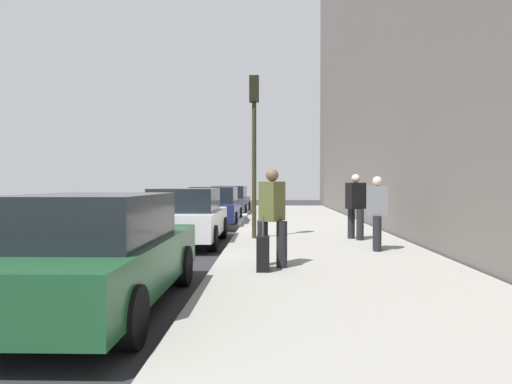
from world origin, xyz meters
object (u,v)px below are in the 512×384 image
parked_car_charcoal (230,200)px  traffic_light_pole (254,129)px  parked_car_green (97,252)px  pedestrian_grey_coat (377,211)px  parked_car_navy (215,206)px  parked_car_white (187,216)px  pedestrian_black_coat (356,205)px  pedestrian_olive_coat (272,215)px  rolling_suitcase (263,253)px

parked_car_charcoal → traffic_light_pole: size_ratio=1.05×
parked_car_green → pedestrian_grey_coat: 6.42m
parked_car_navy → traffic_light_pole: 5.89m
parked_car_white → traffic_light_pole: bearing=-82.3°
pedestrian_black_coat → pedestrian_grey_coat: pedestrian_black_coat is taller
pedestrian_olive_coat → traffic_light_pole: bearing=6.3°
parked_car_green → pedestrian_black_coat: size_ratio=2.58×
traffic_light_pole → parked_car_navy: bearing=18.3°
pedestrian_olive_coat → traffic_light_pole: (4.23, 0.47, 2.04)m
parked_car_white → pedestrian_black_coat: bearing=-89.1°
parked_car_white → pedestrian_olive_coat: bearing=-150.2°
parked_car_charcoal → parked_car_green: bearing=179.5°
traffic_light_pole → rolling_suitcase: (-4.63, -0.31, -2.68)m
traffic_light_pole → rolling_suitcase: bearing=-176.1°
pedestrian_black_coat → traffic_light_pole: size_ratio=0.40×
parked_car_green → pedestrian_olive_coat: 3.29m
parked_car_navy → parked_car_charcoal: same height
parked_car_navy → traffic_light_pole: traffic_light_pole is taller
parked_car_navy → pedestrian_black_coat: 6.90m
pedestrian_black_coat → pedestrian_olive_coat: bearing=150.9°
parked_car_charcoal → parked_car_navy: bearing=179.5°
traffic_light_pole → pedestrian_olive_coat: bearing=-173.7°
parked_car_navy → pedestrian_black_coat: pedestrian_black_coat is taller
pedestrian_olive_coat → parked_car_green: bearing=136.0°
pedestrian_olive_coat → pedestrian_black_coat: bearing=-29.1°
parked_car_white → parked_car_charcoal: (11.32, -0.17, 0.00)m
parked_car_navy → parked_car_green: bearing=179.4°
pedestrian_black_coat → traffic_light_pole: 3.42m
parked_car_green → pedestrian_grey_coat: bearing=-46.2°
pedestrian_grey_coat → pedestrian_olive_coat: bearing=131.4°
parked_car_green → pedestrian_black_coat: bearing=-35.3°
parked_car_charcoal → pedestrian_grey_coat: (-13.22, -4.47, 0.27)m
pedestrian_grey_coat → pedestrian_black_coat: bearing=3.1°
rolling_suitcase → pedestrian_black_coat: bearing=-28.5°
pedestrian_black_coat → pedestrian_olive_coat: (-4.05, 2.26, 0.01)m
parked_car_navy → parked_car_white: bearing=178.7°
parked_car_white → parked_car_charcoal: same height
pedestrian_black_coat → traffic_light_pole: bearing=86.3°
parked_car_white → traffic_light_pole: traffic_light_pole is taller
pedestrian_olive_coat → rolling_suitcase: pedestrian_olive_coat is taller
pedestrian_olive_coat → parked_car_charcoal: bearing=7.8°
parked_car_green → pedestrian_black_coat: (6.40, -4.53, 0.32)m
pedestrian_black_coat → pedestrian_grey_coat: 1.97m
parked_car_navy → pedestrian_grey_coat: (-7.26, -4.52, 0.27)m
pedestrian_olive_coat → pedestrian_grey_coat: (2.08, -2.36, -0.06)m
parked_car_white → pedestrian_olive_coat: (-3.98, -2.28, 0.33)m
parked_car_white → pedestrian_olive_coat: pedestrian_olive_coat is taller
pedestrian_black_coat → parked_car_navy: bearing=39.8°
pedestrian_black_coat → rolling_suitcase: (-4.45, 2.41, -0.63)m
parked_car_white → rolling_suitcase: 4.88m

